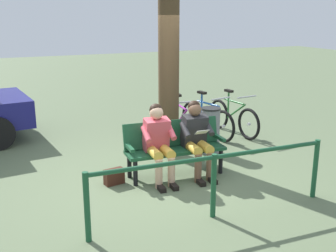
# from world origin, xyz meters

# --- Properties ---
(ground_plane) EXTENTS (40.00, 40.00, 0.00)m
(ground_plane) POSITION_xyz_m (0.00, 0.00, 0.00)
(ground_plane) COLOR #566647
(bench) EXTENTS (1.63, 0.58, 0.87)m
(bench) POSITION_xyz_m (-0.26, -0.12, 0.51)
(bench) COLOR #194C2D
(bench) RESTS_ON ground
(person_reading) EXTENTS (0.51, 0.78, 1.20)m
(person_reading) POSITION_xyz_m (-0.57, 0.06, 0.66)
(person_reading) COLOR #262628
(person_reading) RESTS_ON ground
(person_companion) EXTENTS (0.51, 0.78, 1.20)m
(person_companion) POSITION_xyz_m (0.07, 0.02, 0.66)
(person_companion) COLOR #D84C59
(person_companion) RESTS_ON ground
(handbag) EXTENTS (0.32, 0.19, 0.24)m
(handbag) POSITION_xyz_m (0.75, -0.10, 0.12)
(handbag) COLOR #3F1E14
(handbag) RESTS_ON ground
(tree_trunk) EXTENTS (0.37, 0.37, 3.19)m
(tree_trunk) POSITION_xyz_m (-0.60, -1.08, 1.60)
(tree_trunk) COLOR #4C3823
(tree_trunk) RESTS_ON ground
(litter_bin) EXTENTS (0.36, 0.36, 0.86)m
(litter_bin) POSITION_xyz_m (-1.33, -0.81, 0.43)
(litter_bin) COLOR slate
(litter_bin) RESTS_ON ground
(bicycle_orange) EXTENTS (0.48, 1.68, 0.94)m
(bicycle_orange) POSITION_xyz_m (-2.40, -1.70, 0.36)
(bicycle_orange) COLOR black
(bicycle_orange) RESTS_ON ground
(bicycle_red) EXTENTS (0.51, 1.66, 0.94)m
(bicycle_red) POSITION_xyz_m (-1.79, -1.77, 0.36)
(bicycle_red) COLOR black
(bicycle_red) RESTS_ON ground
(bicycle_blue) EXTENTS (0.48, 1.67, 0.94)m
(bicycle_blue) POSITION_xyz_m (-1.17, -1.75, 0.36)
(bicycle_blue) COLOR black
(bicycle_blue) RESTS_ON ground
(railing_fence) EXTENTS (3.28, 0.19, 0.85)m
(railing_fence) POSITION_xyz_m (-0.10, 1.44, 0.60)
(railing_fence) COLOR #194C2D
(railing_fence) RESTS_ON ground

